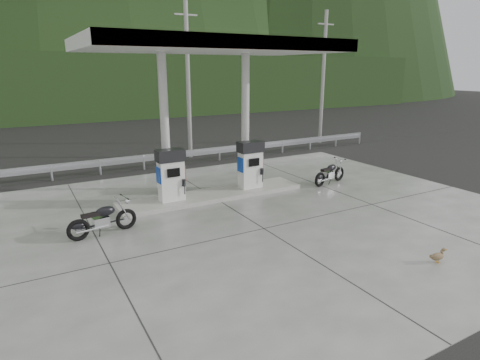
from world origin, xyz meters
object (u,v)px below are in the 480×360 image
gas_pump_left (171,175)px  gas_pump_right (250,165)px  motorcycle_right (330,173)px  motorcycle_left (103,220)px  duck (437,257)px

gas_pump_left → gas_pump_right: same height
gas_pump_left → motorcycle_right: bearing=-6.2°
motorcycle_left → duck: motorcycle_left is taller
gas_pump_right → duck: size_ratio=4.10×
gas_pump_right → motorcycle_left: bearing=-164.8°
gas_pump_left → motorcycle_left: (-2.66, -1.60, -0.61)m
motorcycle_left → duck: (6.79, -5.82, -0.29)m
gas_pump_left → duck: gas_pump_left is taller
motorcycle_right → duck: bearing=-123.2°
motorcycle_right → duck: size_ratio=4.12×
motorcycle_left → gas_pump_left: bearing=22.7°
duck → gas_pump_left: bearing=128.7°
gas_pump_left → duck: (4.13, -7.42, -0.89)m
motorcycle_left → motorcycle_right: 9.31m
gas_pump_right → duck: 7.53m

